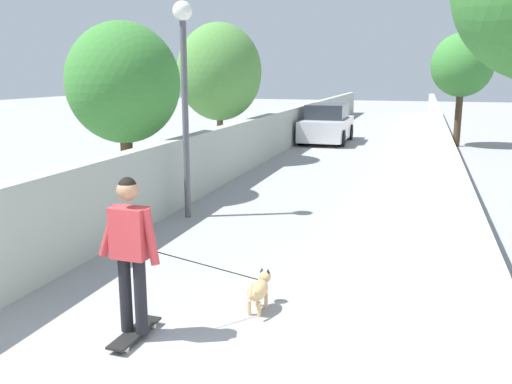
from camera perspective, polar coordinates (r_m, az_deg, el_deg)
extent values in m
plane|color=gray|center=(17.51, 9.65, 3.13)|extent=(80.00, 80.00, 0.00)
cube|color=#999E93|center=(16.04, -0.76, 5.06)|extent=(48.00, 0.30, 1.44)
cube|color=white|center=(15.30, 18.76, 3.93)|extent=(48.00, 0.30, 1.38)
cylinder|color=#473523|center=(12.50, -13.39, 3.50)|extent=(0.27, 0.27, 1.82)
ellipsoid|color=#387A33|center=(12.36, -13.78, 11.08)|extent=(2.46, 2.46, 2.61)
cylinder|color=brown|center=(17.36, -3.80, 6.54)|extent=(0.20, 0.20, 2.01)
ellipsoid|color=#4C843D|center=(17.27, -3.88, 12.47)|extent=(2.63, 2.63, 2.99)
cylinder|color=#473523|center=(22.25, 20.49, 7.56)|extent=(0.26, 0.26, 2.38)
ellipsoid|color=#387A33|center=(22.19, 20.86, 12.39)|extent=(2.28, 2.28, 2.37)
cylinder|color=#4C4C51|center=(10.45, -7.42, 7.31)|extent=(0.12, 0.12, 3.72)
sphere|color=silver|center=(10.47, -7.74, 18.34)|extent=(0.36, 0.36, 0.36)
cube|color=black|center=(6.10, -12.60, -14.20)|extent=(0.81, 0.23, 0.02)
cylinder|color=beige|center=(6.37, -11.79, -13.40)|extent=(0.06, 0.03, 0.06)
cylinder|color=beige|center=(6.30, -10.66, -13.63)|extent=(0.06, 0.03, 0.06)
cylinder|color=beige|center=(5.95, -14.64, -15.50)|extent=(0.06, 0.03, 0.06)
cylinder|color=beige|center=(5.88, -13.45, -15.79)|extent=(0.06, 0.03, 0.06)
cylinder|color=black|center=(5.97, -13.55, -10.38)|extent=(0.13, 0.13, 0.82)
cylinder|color=black|center=(5.88, -12.04, -10.67)|extent=(0.13, 0.13, 0.82)
cube|color=#B23338|center=(5.70, -13.13, -4.21)|extent=(0.23, 0.39, 0.54)
cylinder|color=#B23338|center=(5.83, -15.13, -3.98)|extent=(0.10, 0.29, 0.58)
cylinder|color=#B23338|center=(5.58, -11.02, -4.65)|extent=(0.10, 0.18, 0.59)
sphere|color=#9E7051|center=(5.59, -13.35, 0.21)|extent=(0.22, 0.22, 0.22)
sphere|color=black|center=(5.58, -13.37, 0.60)|extent=(0.19, 0.19, 0.19)
ellipsoid|color=tan|center=(6.50, 0.19, -10.26)|extent=(0.43, 0.24, 0.22)
sphere|color=tan|center=(6.71, 0.94, -8.87)|extent=(0.15, 0.15, 0.15)
cone|color=black|center=(6.69, 0.61, -8.20)|extent=(0.05, 0.05, 0.06)
cone|color=black|center=(6.67, 1.27, -8.27)|extent=(0.05, 0.05, 0.06)
cylinder|color=tan|center=(6.70, 0.07, -11.19)|extent=(0.04, 0.04, 0.18)
cylinder|color=tan|center=(6.67, 1.06, -11.32)|extent=(0.04, 0.04, 0.18)
cylinder|color=tan|center=(6.47, -0.72, -12.08)|extent=(0.04, 0.04, 0.18)
cylinder|color=tan|center=(6.44, 0.31, -12.23)|extent=(0.04, 0.04, 0.18)
cylinder|color=tan|center=(6.24, -0.59, -10.45)|extent=(0.14, 0.03, 0.13)
cylinder|color=black|center=(6.05, -6.07, -7.46)|extent=(1.05, 1.07, 0.66)
cube|color=silver|center=(22.40, 7.43, 6.64)|extent=(3.83, 1.70, 0.80)
cube|color=#262B33|center=(22.34, 7.48, 8.38)|extent=(1.99, 1.50, 0.60)
cylinder|color=black|center=(23.72, 6.01, 6.41)|extent=(0.64, 0.22, 0.64)
cylinder|color=black|center=(23.48, 9.82, 6.24)|extent=(0.64, 0.22, 0.64)
cylinder|color=black|center=(21.41, 4.78, 5.79)|extent=(0.64, 0.22, 0.64)
cylinder|color=black|center=(21.14, 8.99, 5.60)|extent=(0.64, 0.22, 0.64)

